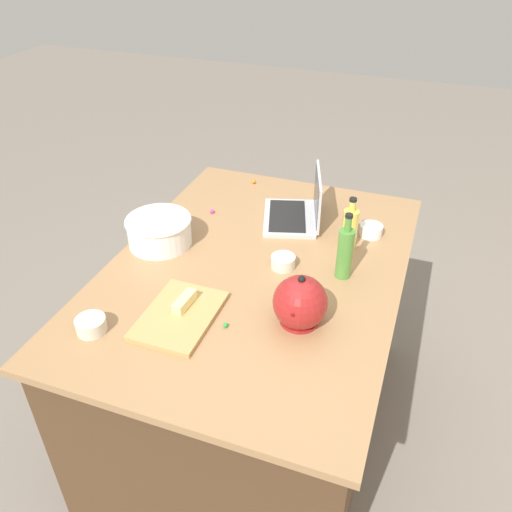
{
  "coord_description": "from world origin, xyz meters",
  "views": [
    {
      "loc": [
        1.51,
        0.55,
        2.06
      ],
      "look_at": [
        0.0,
        0.0,
        0.95
      ],
      "focal_mm": 36.72,
      "sensor_mm": 36.0,
      "label": 1
    }
  ],
  "objects_px": {
    "bottle_olive": "(345,252)",
    "ramekin_small": "(283,262)",
    "butter_stick_left": "(184,302)",
    "bottle_oil": "(350,227)",
    "laptop": "(299,211)",
    "kettle": "(300,303)",
    "ramekin_wide": "(371,230)",
    "cutting_board": "(179,316)",
    "ramekin_medium": "(91,325)",
    "mixing_bowl_large": "(159,230)"
  },
  "relations": [
    {
      "from": "kettle",
      "to": "ramekin_wide",
      "type": "relative_size",
      "value": 2.28
    },
    {
      "from": "butter_stick_left",
      "to": "mixing_bowl_large",
      "type": "bearing_deg",
      "value": -140.75
    },
    {
      "from": "mixing_bowl_large",
      "to": "butter_stick_left",
      "type": "bearing_deg",
      "value": 39.25
    },
    {
      "from": "laptop",
      "to": "ramekin_small",
      "type": "distance_m",
      "value": 0.36
    },
    {
      "from": "laptop",
      "to": "ramekin_small",
      "type": "height_order",
      "value": "laptop"
    },
    {
      "from": "kettle",
      "to": "laptop",
      "type": "bearing_deg",
      "value": -163.6
    },
    {
      "from": "bottle_oil",
      "to": "kettle",
      "type": "distance_m",
      "value": 0.52
    },
    {
      "from": "mixing_bowl_large",
      "to": "bottle_oil",
      "type": "bearing_deg",
      "value": 109.09
    },
    {
      "from": "bottle_oil",
      "to": "butter_stick_left",
      "type": "height_order",
      "value": "bottle_oil"
    },
    {
      "from": "laptop",
      "to": "ramekin_medium",
      "type": "xyz_separation_m",
      "value": [
        0.91,
        -0.43,
        -0.02
      ]
    },
    {
      "from": "bottle_oil",
      "to": "ramekin_medium",
      "type": "distance_m",
      "value": 1.04
    },
    {
      "from": "butter_stick_left",
      "to": "ramekin_wide",
      "type": "bearing_deg",
      "value": 143.61
    },
    {
      "from": "kettle",
      "to": "ramekin_wide",
      "type": "height_order",
      "value": "kettle"
    },
    {
      "from": "ramekin_wide",
      "to": "laptop",
      "type": "bearing_deg",
      "value": -93.05
    },
    {
      "from": "bottle_olive",
      "to": "ramekin_small",
      "type": "relative_size",
      "value": 2.83
    },
    {
      "from": "kettle",
      "to": "butter_stick_left",
      "type": "bearing_deg",
      "value": -78.76
    },
    {
      "from": "bottle_oil",
      "to": "mixing_bowl_large",
      "type": "bearing_deg",
      "value": -70.91
    },
    {
      "from": "mixing_bowl_large",
      "to": "bottle_oil",
      "type": "distance_m",
      "value": 0.76
    },
    {
      "from": "laptop",
      "to": "bottle_oil",
      "type": "bearing_deg",
      "value": 63.73
    },
    {
      "from": "ramekin_small",
      "to": "kettle",
      "type": "bearing_deg",
      "value": 27.34
    },
    {
      "from": "bottle_oil",
      "to": "bottle_olive",
      "type": "xyz_separation_m",
      "value": [
        0.21,
        0.02,
        0.02
      ]
    },
    {
      "from": "bottle_oil",
      "to": "ramekin_wide",
      "type": "relative_size",
      "value": 2.26
    },
    {
      "from": "ramekin_medium",
      "to": "ramekin_wide",
      "type": "xyz_separation_m",
      "value": [
        -0.89,
        0.75,
        -0.0
      ]
    },
    {
      "from": "bottle_oil",
      "to": "bottle_olive",
      "type": "bearing_deg",
      "value": 6.23
    },
    {
      "from": "laptop",
      "to": "butter_stick_left",
      "type": "xyz_separation_m",
      "value": [
        0.71,
        -0.19,
        -0.01
      ]
    },
    {
      "from": "ramekin_small",
      "to": "ramekin_medium",
      "type": "height_order",
      "value": "ramekin_medium"
    },
    {
      "from": "butter_stick_left",
      "to": "ramekin_small",
      "type": "relative_size",
      "value": 1.19
    },
    {
      "from": "bottle_olive",
      "to": "cutting_board",
      "type": "xyz_separation_m",
      "value": [
        0.42,
        -0.46,
        -0.1
      ]
    },
    {
      "from": "bottle_olive",
      "to": "cutting_board",
      "type": "height_order",
      "value": "bottle_olive"
    },
    {
      "from": "cutting_board",
      "to": "butter_stick_left",
      "type": "bearing_deg",
      "value": 180.0
    },
    {
      "from": "bottle_olive",
      "to": "ramekin_small",
      "type": "distance_m",
      "value": 0.24
    },
    {
      "from": "laptop",
      "to": "ramekin_small",
      "type": "xyz_separation_m",
      "value": [
        0.36,
        0.04,
        -0.02
      ]
    },
    {
      "from": "mixing_bowl_large",
      "to": "ramekin_medium",
      "type": "bearing_deg",
      "value": 4.48
    },
    {
      "from": "laptop",
      "to": "bottle_oil",
      "type": "xyz_separation_m",
      "value": [
        0.12,
        0.24,
        0.04
      ]
    },
    {
      "from": "mixing_bowl_large",
      "to": "ramekin_wide",
      "type": "distance_m",
      "value": 0.86
    },
    {
      "from": "ramekin_small",
      "to": "ramekin_medium",
      "type": "xyz_separation_m",
      "value": [
        0.55,
        -0.47,
        0.0
      ]
    },
    {
      "from": "ramekin_wide",
      "to": "mixing_bowl_large",
      "type": "bearing_deg",
      "value": -66.01
    },
    {
      "from": "butter_stick_left",
      "to": "cutting_board",
      "type": "bearing_deg",
      "value": 0.0
    },
    {
      "from": "bottle_olive",
      "to": "ramekin_small",
      "type": "xyz_separation_m",
      "value": [
        0.02,
        -0.22,
        -0.08
      ]
    },
    {
      "from": "butter_stick_left",
      "to": "ramekin_small",
      "type": "height_order",
      "value": "butter_stick_left"
    },
    {
      "from": "kettle",
      "to": "ramekin_wide",
      "type": "bearing_deg",
      "value": 168.08
    },
    {
      "from": "bottle_oil",
      "to": "bottle_olive",
      "type": "height_order",
      "value": "bottle_olive"
    },
    {
      "from": "bottle_oil",
      "to": "cutting_board",
      "type": "bearing_deg",
      "value": -34.67
    },
    {
      "from": "mixing_bowl_large",
      "to": "kettle",
      "type": "height_order",
      "value": "kettle"
    },
    {
      "from": "ramekin_wide",
      "to": "ramekin_small",
      "type": "bearing_deg",
      "value": -38.91
    },
    {
      "from": "laptop",
      "to": "bottle_olive",
      "type": "relative_size",
      "value": 1.37
    },
    {
      "from": "laptop",
      "to": "ramekin_small",
      "type": "relative_size",
      "value": 3.88
    },
    {
      "from": "ramekin_wide",
      "to": "butter_stick_left",
      "type": "bearing_deg",
      "value": -36.39
    },
    {
      "from": "ramekin_small",
      "to": "ramekin_wide",
      "type": "bearing_deg",
      "value": 141.09
    },
    {
      "from": "cutting_board",
      "to": "ramekin_medium",
      "type": "distance_m",
      "value": 0.28
    }
  ]
}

